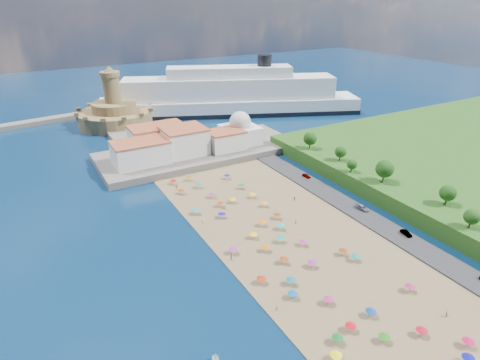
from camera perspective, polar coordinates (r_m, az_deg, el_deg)
ground at (r=122.66m, az=4.15°, el=-8.09°), size 700.00×700.00×0.00m
terrace at (r=184.00m, az=-5.74°, el=4.04°), size 90.00×36.00×3.00m
jetty at (r=208.98m, az=-15.25°, el=5.76°), size 18.00×70.00×2.40m
waterfront_buildings at (r=177.94m, az=-9.76°, el=5.25°), size 57.00×29.00×11.00m
domed_building at (r=188.23m, az=0.02°, el=7.06°), size 16.00×16.00×15.00m
fortress at (r=235.52m, az=-17.37°, el=9.03°), size 40.00×40.00×32.40m
cruise_ship at (r=247.61m, az=-1.46°, el=11.72°), size 154.35×82.89×34.47m
beach_parasols at (r=114.39m, az=6.56°, el=-9.61°), size 32.65×116.08×2.20m
beachgoers at (r=129.83m, az=1.68°, el=-5.42°), size 36.88×92.26×1.88m
parked_cars at (r=138.44m, az=18.46°, el=-4.65°), size 2.50×77.13×1.43m
hillside_trees at (r=146.18m, az=21.69°, el=0.28°), size 12.35×105.74×8.12m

